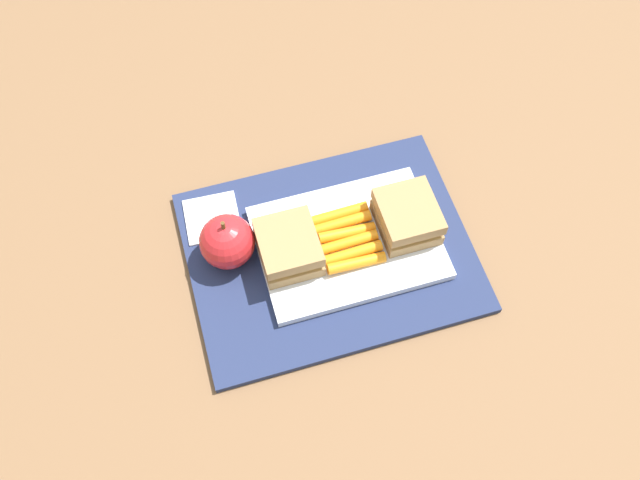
% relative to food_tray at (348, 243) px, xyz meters
% --- Properties ---
extents(ground_plane, '(2.40, 2.40, 0.00)m').
position_rel_food_tray_xyz_m(ground_plane, '(0.03, 0.00, -0.02)').
color(ground_plane, brown).
extents(lunchbag_mat, '(0.36, 0.28, 0.01)m').
position_rel_food_tray_xyz_m(lunchbag_mat, '(0.03, 0.00, -0.01)').
color(lunchbag_mat, navy).
rests_on(lunchbag_mat, ground_plane).
extents(food_tray, '(0.23, 0.17, 0.01)m').
position_rel_food_tray_xyz_m(food_tray, '(0.00, 0.00, 0.00)').
color(food_tray, white).
rests_on(food_tray, lunchbag_mat).
extents(sandwich_half_left, '(0.07, 0.08, 0.04)m').
position_rel_food_tray_xyz_m(sandwich_half_left, '(-0.08, 0.00, 0.03)').
color(sandwich_half_left, '#9E7A4C').
rests_on(sandwich_half_left, food_tray).
extents(sandwich_half_right, '(0.07, 0.08, 0.04)m').
position_rel_food_tray_xyz_m(sandwich_half_right, '(0.08, 0.00, 0.03)').
color(sandwich_half_right, '#9E7A4C').
rests_on(sandwich_half_right, food_tray).
extents(carrot_sticks_bundle, '(0.08, 0.09, 0.02)m').
position_rel_food_tray_xyz_m(carrot_sticks_bundle, '(0.00, 0.00, 0.01)').
color(carrot_sticks_bundle, orange).
rests_on(carrot_sticks_bundle, food_tray).
extents(apple, '(0.07, 0.07, 0.08)m').
position_rel_food_tray_xyz_m(apple, '(0.15, -0.03, 0.03)').
color(apple, red).
rests_on(apple, lunchbag_mat).
extents(paper_napkin, '(0.07, 0.07, 0.00)m').
position_rel_food_tray_xyz_m(paper_napkin, '(0.16, -0.09, -0.00)').
color(paper_napkin, white).
rests_on(paper_napkin, lunchbag_mat).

